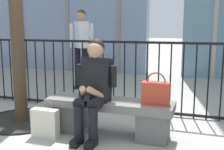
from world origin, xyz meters
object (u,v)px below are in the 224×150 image
(seated_person_with_phone, at_px, (94,85))
(bystander_at_railing, at_px, (81,43))
(shopping_bag, at_px, (45,122))
(stone_bench, at_px, (109,114))
(handbag_on_bench, at_px, (156,93))

(seated_person_with_phone, bearing_deg, bystander_at_railing, 117.68)
(seated_person_with_phone, height_order, bystander_at_railing, bystander_at_railing)
(shopping_bag, bearing_deg, stone_bench, 24.39)
(seated_person_with_phone, bearing_deg, handbag_on_bench, 9.15)
(handbag_on_bench, relative_size, shopping_bag, 0.84)
(stone_bench, distance_m, bystander_at_railing, 2.87)
(shopping_bag, relative_size, bystander_at_railing, 0.27)
(seated_person_with_phone, height_order, handbag_on_bench, seated_person_with_phone)
(stone_bench, xyz_separation_m, handbag_on_bench, (0.58, -0.01, 0.32))
(seated_person_with_phone, bearing_deg, stone_bench, 39.36)
(shopping_bag, distance_m, bystander_at_railing, 2.90)
(handbag_on_bench, xyz_separation_m, bystander_at_railing, (-2.04, 2.37, 0.41))
(stone_bench, xyz_separation_m, shopping_bag, (-0.73, -0.33, -0.09))
(handbag_on_bench, height_order, shopping_bag, handbag_on_bench)
(shopping_bag, bearing_deg, seated_person_with_phone, 19.44)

